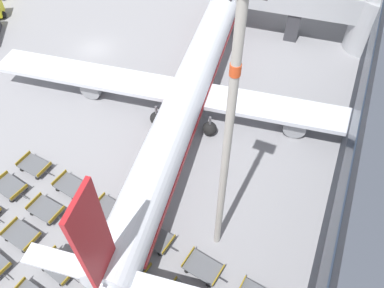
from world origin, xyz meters
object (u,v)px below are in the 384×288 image
Objects in this scene: baggage_dolly_row_mid_b_col_d at (130,266)px; baggage_dolly_row_far_col_b at (71,186)px; baggage_dolly_row_far_col_d at (155,238)px; baggage_dolly_row_far_col_c at (110,210)px; baggage_dolly_row_mid_a_col_b at (22,235)px; baggage_dolly_row_mid_b_col_a at (10,187)px; baggage_dolly_row_mid_b_col_b at (46,210)px; apron_light_mast at (229,128)px; baggage_dolly_row_far_col_a at (35,166)px; airplane at (193,82)px; baggage_dolly_row_far_col_e at (203,267)px; baggage_dolly_row_mid_b_col_c at (87,237)px; baggage_dolly_row_mid_a_col_c at (60,266)px.

baggage_dolly_row_mid_b_col_d is 9.12m from baggage_dolly_row_far_col_b.
baggage_dolly_row_far_col_c is at bearing 170.33° from baggage_dolly_row_far_col_d.
baggage_dolly_row_mid_a_col_b and baggage_dolly_row_far_col_c have the same top height.
baggage_dolly_row_mid_b_col_a and baggage_dolly_row_far_col_c have the same top height.
baggage_dolly_row_far_col_d is at bearing 7.97° from baggage_dolly_row_mid_b_col_b.
apron_light_mast reaches higher than baggage_dolly_row_mid_b_col_b.
apron_light_mast reaches higher than baggage_dolly_row_far_col_c.
baggage_dolly_row_far_col_a is at bearing 172.10° from baggage_dolly_row_far_col_c.
baggage_dolly_row_mid_b_col_b is 1.00× the size of baggage_dolly_row_far_col_a.
airplane reaches higher than baggage_dolly_row_far_col_e.
baggage_dolly_row_far_col_c is at bearing 81.52° from baggage_dolly_row_mid_b_col_c.
baggage_dolly_row_far_col_e is (17.73, 0.02, 0.00)m from baggage_dolly_row_mid_b_col_a.
baggage_dolly_row_mid_b_col_b is 5.24m from baggage_dolly_row_far_col_c.
baggage_dolly_row_mid_b_col_a is at bearing 171.53° from baggage_dolly_row_mid_b_col_c.
baggage_dolly_row_far_col_d is (9.28, 1.30, 0.00)m from baggage_dolly_row_mid_b_col_b.
baggage_dolly_row_far_col_d is (3.54, -15.46, -2.48)m from airplane.
baggage_dolly_row_mid_b_col_d and baggage_dolly_row_far_col_a have the same top height.
airplane reaches higher than baggage_dolly_row_mid_b_col_d.
baggage_dolly_row_mid_b_col_c is at bearing -171.92° from baggage_dolly_row_far_col_e.
baggage_dolly_row_mid_b_col_b and baggage_dolly_row_mid_b_col_c have the same top height.
baggage_dolly_row_far_col_e is at bearing -91.68° from apron_light_mast.
baggage_dolly_row_mid_b_col_c is 2.79m from baggage_dolly_row_far_col_c.
baggage_dolly_row_far_col_c is 4.53m from baggage_dolly_row_far_col_d.
baggage_dolly_row_far_col_d is 0.16× the size of apron_light_mast.
apron_light_mast is (4.34, 1.97, 12.19)m from baggage_dolly_row_far_col_d.
baggage_dolly_row_far_col_b is at bearing 79.84° from baggage_dolly_row_mid_b_col_b.
baggage_dolly_row_mid_b_col_a is 2.70m from baggage_dolly_row_far_col_a.
baggage_dolly_row_mid_b_col_b is 1.00× the size of baggage_dolly_row_mid_b_col_c.
baggage_dolly_row_far_col_e is 0.16× the size of apron_light_mast.
baggage_dolly_row_mid_b_col_a is at bearing 140.73° from baggage_dolly_row_mid_a_col_b.
baggage_dolly_row_mid_a_col_b is 1.00× the size of baggage_dolly_row_far_col_c.
baggage_dolly_row_far_col_e is (4.92, 1.98, 0.00)m from baggage_dolly_row_mid_b_col_d.
baggage_dolly_row_far_col_c is at bearing 42.55° from baggage_dolly_row_mid_a_col_b.
airplane reaches higher than baggage_dolly_row_mid_a_col_c.
baggage_dolly_row_far_col_e is (13.82, 3.22, 0.00)m from baggage_dolly_row_mid_a_col_b.
baggage_dolly_row_mid_b_col_c is 4.27m from baggage_dolly_row_mid_b_col_d.
airplane is 15.18m from baggage_dolly_row_far_col_b.
baggage_dolly_row_mid_b_col_d is at bearing -42.14° from baggage_dolly_row_far_col_c.
baggage_dolly_row_mid_b_col_c is at bearing -25.76° from baggage_dolly_row_far_col_a.
baggage_dolly_row_far_col_b is 17.92m from apron_light_mast.
baggage_dolly_row_far_col_b is (4.68, 2.15, 0.00)m from baggage_dolly_row_mid_b_col_a.
baggage_dolly_row_mid_b_col_a is 1.01× the size of baggage_dolly_row_mid_b_col_c.
baggage_dolly_row_far_col_a is at bearing 173.10° from baggage_dolly_row_far_col_b.
baggage_dolly_row_mid_b_col_a and baggage_dolly_row_mid_b_col_d have the same top height.
baggage_dolly_row_far_col_a is 17.52m from baggage_dolly_row_far_col_e.
baggage_dolly_row_mid_a_col_c is 5.62m from baggage_dolly_row_far_col_c.
baggage_dolly_row_mid_b_col_a is 1.01× the size of baggage_dolly_row_far_col_a.
baggage_dolly_row_mid_b_col_d is 1.00× the size of baggage_dolly_row_far_col_d.
airplane is 18.39m from apron_light_mast.
baggage_dolly_row_mid_a_col_b is (-6.02, -19.38, -2.48)m from airplane.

